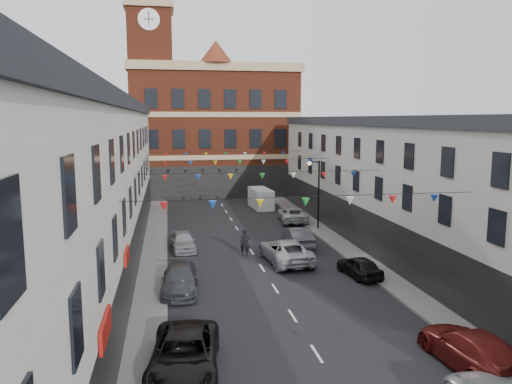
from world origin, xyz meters
TOP-DOWN VIEW (x-y plane):
  - ground at (0.00, 0.00)m, footprint 160.00×160.00m
  - pavement_left at (-6.90, 2.00)m, footprint 1.80×64.00m
  - pavement_right at (6.90, 2.00)m, footprint 1.80×64.00m
  - terrace_left at (-11.78, 1.00)m, footprint 8.40×56.00m
  - terrace_right at (11.78, 1.00)m, footprint 8.40×56.00m
  - civic_building at (0.00, 37.95)m, footprint 20.60×13.30m
  - clock_tower at (-7.50, 35.00)m, footprint 5.60×5.60m
  - distant_hill at (-4.00, 62.00)m, footprint 40.00×14.00m
  - street_lamp at (6.55, 14.00)m, footprint 1.10×0.36m
  - car_left_c at (-5.37, -8.71)m, footprint 3.14×5.76m
  - car_left_d at (-5.30, 0.48)m, footprint 2.31×4.98m
  - car_left_e at (-4.87, 9.28)m, footprint 1.94×4.25m
  - car_right_c at (5.50, -10.18)m, footprint 2.35×5.37m
  - car_right_d at (5.50, 1.27)m, footprint 2.00×3.90m
  - car_right_e at (3.62, 8.85)m, footprint 1.74×4.67m
  - car_right_f at (5.50, 17.77)m, footprint 2.98×5.41m
  - moving_car at (1.80, 5.04)m, footprint 3.00×5.81m
  - white_van at (3.93, 25.56)m, footprint 2.11×4.81m
  - pedestrian at (-0.65, 6.97)m, footprint 0.77×0.59m

SIDE VIEW (x-z plane):
  - ground at x=0.00m, z-range 0.00..0.00m
  - pavement_left at x=-6.90m, z-range 0.00..0.15m
  - pavement_right at x=6.90m, z-range 0.00..0.15m
  - car_right_d at x=5.50m, z-range 0.00..1.27m
  - car_left_d at x=-5.30m, z-range 0.00..1.41m
  - car_left_e at x=-4.87m, z-range 0.00..1.42m
  - car_right_f at x=5.50m, z-range 0.00..1.44m
  - car_right_e at x=3.62m, z-range 0.00..1.52m
  - car_left_c at x=-5.37m, z-range 0.00..1.53m
  - car_right_c at x=5.50m, z-range 0.00..1.53m
  - moving_car at x=1.80m, z-range 0.00..1.57m
  - pedestrian at x=-0.65m, z-range 0.00..1.91m
  - white_van at x=3.93m, z-range 0.00..2.08m
  - street_lamp at x=6.55m, z-range 0.90..6.90m
  - terrace_right at x=11.78m, z-range 0.00..9.70m
  - distant_hill at x=-4.00m, z-range 0.00..10.00m
  - terrace_left at x=-11.78m, z-range 0.00..10.70m
  - civic_building at x=0.00m, z-range -1.11..17.39m
  - clock_tower at x=-7.50m, z-range -0.07..29.93m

